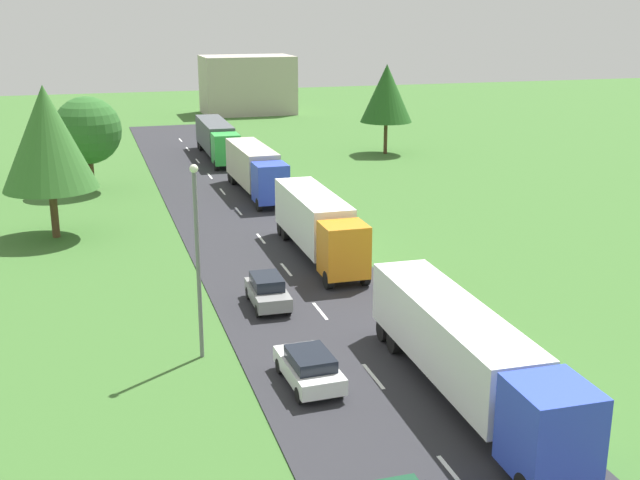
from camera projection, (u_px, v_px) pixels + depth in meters
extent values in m
cube|color=#2B2B30|center=(325.00, 318.00, 38.95)|extent=(10.00, 140.00, 0.06)
cube|color=white|center=(454.00, 475.00, 25.79)|extent=(0.16, 2.40, 0.01)
cube|color=white|center=(373.00, 376.00, 32.74)|extent=(0.16, 2.40, 0.01)
cube|color=white|center=(320.00, 311.00, 39.79)|extent=(0.16, 2.40, 0.01)
cube|color=white|center=(286.00, 270.00, 46.13)|extent=(0.16, 2.40, 0.01)
cube|color=white|center=(261.00, 239.00, 52.36)|extent=(0.16, 2.40, 0.01)
cube|color=white|center=(239.00, 211.00, 59.45)|extent=(0.16, 2.40, 0.01)
cube|color=white|center=(223.00, 192.00, 65.85)|extent=(0.16, 2.40, 0.01)
cube|color=white|center=(210.00, 176.00, 71.93)|extent=(0.16, 2.40, 0.01)
cube|color=white|center=(198.00, 161.00, 79.07)|extent=(0.16, 2.40, 0.01)
cube|color=white|center=(188.00, 149.00, 85.89)|extent=(0.16, 2.40, 0.01)
cube|color=white|center=(180.00, 140.00, 91.74)|extent=(0.16, 2.40, 0.01)
cube|color=blue|center=(550.00, 430.00, 24.67)|extent=(2.49, 2.66, 3.00)
cube|color=black|center=(574.00, 434.00, 23.37)|extent=(2.10, 0.14, 1.32)
cube|color=white|center=(450.00, 336.00, 31.50)|extent=(2.75, 11.57, 2.61)
cube|color=black|center=(449.00, 370.00, 31.93)|extent=(1.13, 10.96, 0.24)
cylinder|color=black|center=(587.00, 478.00, 24.76)|extent=(0.37, 1.01, 1.00)
cylinder|color=black|center=(438.00, 337.00, 35.42)|extent=(0.37, 1.01, 1.00)
cylinder|color=black|center=(394.00, 342.00, 34.88)|extent=(0.37, 1.01, 1.00)
cylinder|color=black|center=(426.00, 325.00, 36.70)|extent=(0.37, 1.01, 1.00)
cylinder|color=black|center=(383.00, 330.00, 36.16)|extent=(0.37, 1.01, 1.00)
cube|color=orange|center=(344.00, 250.00, 43.28)|extent=(2.46, 2.34, 2.90)
cube|color=black|center=(350.00, 246.00, 42.12)|extent=(2.10, 0.12, 1.28)
cube|color=white|center=(312.00, 216.00, 49.06)|extent=(2.59, 9.71, 2.93)
cube|color=black|center=(312.00, 242.00, 49.52)|extent=(0.98, 9.21, 0.24)
cylinder|color=black|center=(365.00, 276.00, 43.43)|extent=(0.36, 1.00, 1.00)
cylinder|color=black|center=(328.00, 280.00, 42.87)|extent=(0.36, 1.00, 1.00)
cylinder|color=black|center=(316.00, 230.00, 52.51)|extent=(0.36, 1.00, 1.00)
cylinder|color=black|center=(285.00, 233.00, 51.95)|extent=(0.36, 1.00, 1.00)
cylinder|color=black|center=(311.00, 226.00, 53.58)|extent=(0.36, 1.00, 1.00)
cylinder|color=black|center=(281.00, 228.00, 53.02)|extent=(0.36, 1.00, 1.00)
cube|color=blue|center=(270.00, 183.00, 59.80)|extent=(2.47, 2.54, 2.94)
cube|color=black|center=(274.00, 179.00, 58.55)|extent=(2.10, 0.13, 1.29)
cube|color=beige|center=(252.00, 164.00, 65.54)|extent=(2.63, 9.56, 2.95)
cube|color=black|center=(252.00, 184.00, 66.01)|extent=(1.02, 9.06, 0.24)
cylinder|color=black|center=(286.00, 203.00, 59.93)|extent=(0.36, 1.00, 1.00)
cylinder|color=black|center=(259.00, 205.00, 59.33)|extent=(0.36, 1.00, 1.00)
cylinder|color=black|center=(257.00, 177.00, 68.96)|extent=(0.36, 1.00, 1.00)
cylinder|color=black|center=(233.00, 179.00, 68.36)|extent=(0.36, 1.00, 1.00)
cylinder|color=black|center=(254.00, 175.00, 70.00)|extent=(0.36, 1.00, 1.00)
cylinder|color=black|center=(231.00, 176.00, 69.40)|extent=(0.36, 1.00, 1.00)
cube|color=green|center=(226.00, 149.00, 74.82)|extent=(2.50, 2.82, 2.81)
cube|color=black|center=(228.00, 146.00, 73.45)|extent=(2.10, 0.14, 1.24)
cube|color=#4C5156|center=(215.00, 134.00, 81.54)|extent=(2.73, 11.27, 2.74)
cube|color=black|center=(215.00, 150.00, 81.98)|extent=(1.12, 10.68, 0.24)
cylinder|color=black|center=(238.00, 164.00, 74.84)|extent=(0.37, 1.01, 1.00)
cylinder|color=black|center=(216.00, 165.00, 74.30)|extent=(0.37, 1.01, 1.00)
cylinder|color=black|center=(220.00, 145.00, 85.40)|extent=(0.37, 1.01, 1.00)
cylinder|color=black|center=(201.00, 146.00, 84.86)|extent=(0.37, 1.01, 1.00)
cylinder|color=black|center=(219.00, 143.00, 86.64)|extent=(0.37, 1.01, 1.00)
cylinder|color=black|center=(199.00, 144.00, 86.11)|extent=(0.37, 1.01, 1.00)
cube|color=white|center=(309.00, 370.00, 31.87)|extent=(2.01, 4.10, 0.65)
cube|color=black|center=(310.00, 359.00, 31.53)|extent=(1.65, 2.31, 0.49)
cylinder|color=black|center=(280.00, 366.00, 32.95)|extent=(0.24, 0.65, 0.64)
cylinder|color=black|center=(317.00, 360.00, 33.47)|extent=(0.24, 0.65, 0.64)
cylinder|color=black|center=(299.00, 395.00, 30.46)|extent=(0.24, 0.65, 0.64)
cylinder|color=black|center=(340.00, 389.00, 30.98)|extent=(0.24, 0.65, 0.64)
cube|color=gray|center=(268.00, 294.00, 40.28)|extent=(1.81, 3.95, 0.67)
cube|color=black|center=(267.00, 281.00, 40.28)|extent=(1.49, 2.23, 0.58)
cylinder|color=black|center=(288.00, 308.00, 39.33)|extent=(0.24, 0.65, 0.64)
cylinder|color=black|center=(258.00, 311.00, 38.95)|extent=(0.24, 0.65, 0.64)
cylinder|color=black|center=(277.00, 290.00, 41.79)|extent=(0.24, 0.65, 0.64)
cylinder|color=black|center=(249.00, 293.00, 41.41)|extent=(0.24, 0.65, 0.64)
cylinder|color=slate|center=(198.00, 267.00, 33.59)|extent=(0.18, 0.18, 8.25)
sphere|color=silver|center=(194.00, 169.00, 32.40)|extent=(0.36, 0.36, 0.36)
cylinder|color=#513823|center=(385.00, 138.00, 83.08)|extent=(0.38, 0.38, 3.33)
cone|color=#23561E|center=(387.00, 93.00, 81.78)|extent=(5.37, 5.37, 5.91)
cylinder|color=#513823|center=(91.00, 173.00, 65.98)|extent=(0.53, 0.53, 3.01)
sphere|color=#2D6628|center=(87.00, 130.00, 64.98)|extent=(5.53, 5.53, 5.53)
cylinder|color=#513823|center=(54.00, 213.00, 52.51)|extent=(0.51, 0.51, 3.29)
cone|color=#38702D|center=(47.00, 138.00, 51.11)|extent=(6.14, 6.14, 6.76)
cube|color=#B2A899|center=(247.00, 85.00, 114.64)|extent=(12.89, 8.51, 8.20)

